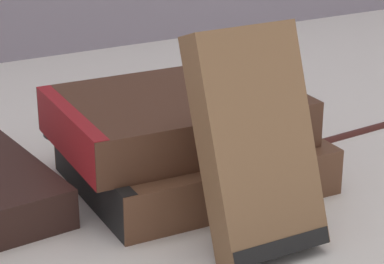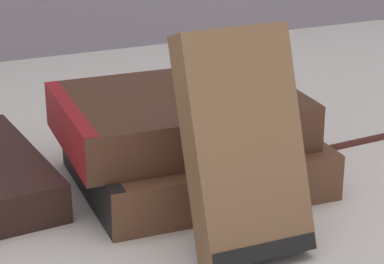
{
  "view_description": "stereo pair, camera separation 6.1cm",
  "coord_description": "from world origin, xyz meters",
  "px_view_note": "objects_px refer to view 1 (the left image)",
  "views": [
    {
      "loc": [
        -0.32,
        -0.53,
        0.29
      ],
      "look_at": [
        -0.02,
        0.01,
        0.05
      ],
      "focal_mm": 75.0,
      "sensor_mm": 36.0,
      "label": 1
    },
    {
      "loc": [
        -0.27,
        -0.55,
        0.29
      ],
      "look_at": [
        -0.02,
        0.01,
        0.05
      ],
      "focal_mm": 75.0,
      "sensor_mm": 36.0,
      "label": 2
    }
  ],
  "objects_px": {
    "book_leaning_front": "(257,149)",
    "pocket_watch": "(246,90)",
    "book_flat_top": "(170,117)",
    "fountain_pen": "(344,133)",
    "book_flat_bottom": "(188,161)",
    "reading_glasses": "(90,127)"
  },
  "relations": [
    {
      "from": "reading_glasses",
      "to": "fountain_pen",
      "type": "relative_size",
      "value": 0.66
    },
    {
      "from": "book_leaning_front",
      "to": "fountain_pen",
      "type": "relative_size",
      "value": 1.09
    },
    {
      "from": "book_flat_top",
      "to": "pocket_watch",
      "type": "relative_size",
      "value": 3.19
    },
    {
      "from": "book_flat_bottom",
      "to": "book_leaning_front",
      "type": "height_order",
      "value": "book_leaning_front"
    },
    {
      "from": "pocket_watch",
      "to": "reading_glasses",
      "type": "distance_m",
      "value": 0.21
    },
    {
      "from": "book_leaning_front",
      "to": "book_flat_top",
      "type": "bearing_deg",
      "value": 90.86
    },
    {
      "from": "reading_glasses",
      "to": "book_flat_top",
      "type": "bearing_deg",
      "value": -86.06
    },
    {
      "from": "book_flat_top",
      "to": "reading_glasses",
      "type": "relative_size",
      "value": 2.08
    },
    {
      "from": "book_leaning_front",
      "to": "pocket_watch",
      "type": "distance_m",
      "value": 0.12
    },
    {
      "from": "pocket_watch",
      "to": "fountain_pen",
      "type": "xyz_separation_m",
      "value": [
        0.14,
        0.03,
        -0.08
      ]
    },
    {
      "from": "pocket_watch",
      "to": "reading_glasses",
      "type": "xyz_separation_m",
      "value": [
        -0.07,
        0.18,
        -0.08
      ]
    },
    {
      "from": "book_leaning_front",
      "to": "reading_glasses",
      "type": "distance_m",
      "value": 0.29
    },
    {
      "from": "book_flat_bottom",
      "to": "book_leaning_front",
      "type": "bearing_deg",
      "value": -92.93
    },
    {
      "from": "book_flat_top",
      "to": "fountain_pen",
      "type": "distance_m",
      "value": 0.2
    },
    {
      "from": "book_leaning_front",
      "to": "pocket_watch",
      "type": "bearing_deg",
      "value": 61.21
    },
    {
      "from": "book_flat_bottom",
      "to": "book_flat_top",
      "type": "bearing_deg",
      "value": 140.85
    },
    {
      "from": "book_flat_top",
      "to": "book_leaning_front",
      "type": "distance_m",
      "value": 0.13
    },
    {
      "from": "book_flat_bottom",
      "to": "fountain_pen",
      "type": "relative_size",
      "value": 1.35
    },
    {
      "from": "pocket_watch",
      "to": "book_flat_top",
      "type": "bearing_deg",
      "value": 155.17
    },
    {
      "from": "book_flat_bottom",
      "to": "book_leaning_front",
      "type": "distance_m",
      "value": 0.13
    },
    {
      "from": "book_flat_bottom",
      "to": "pocket_watch",
      "type": "bearing_deg",
      "value": -18.45
    },
    {
      "from": "book_leaning_front",
      "to": "reading_glasses",
      "type": "height_order",
      "value": "book_leaning_front"
    }
  ]
}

